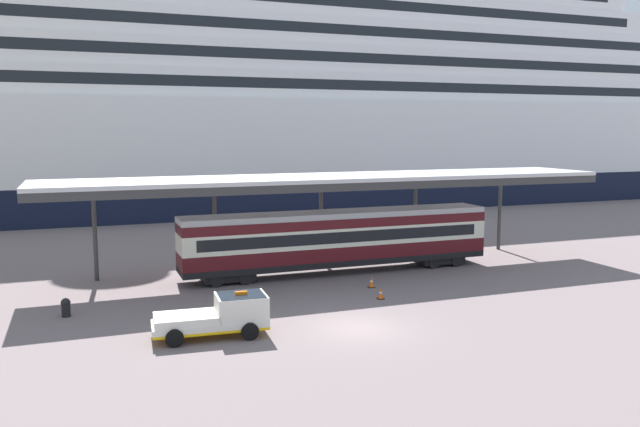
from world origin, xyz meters
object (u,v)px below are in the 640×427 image
Objects in this scene: traffic_cone_far at (381,294)px; train_carriage at (338,238)px; traffic_cone_near at (371,282)px; quay_bollard at (66,307)px; cruise_ship at (91,100)px; service_truck at (221,315)px; traffic_cone_mid at (263,300)px.

train_carriage is at bearing 87.56° from traffic_cone_far.
traffic_cone_near is 17.10m from quay_bollard.
cruise_ship is 47.32m from traffic_cone_near.
quay_bollard reaches higher than traffic_cone_near.
cruise_ship reaches higher than traffic_cone_far.
traffic_cone_far is at bearing 18.40° from service_truck.
traffic_cone_mid is 0.96× the size of traffic_cone_far.
quay_bollard is (-2.60, -43.31, -12.23)m from cruise_ship.
traffic_cone_near is at bearing -85.76° from train_carriage.
cruise_ship is 42.64m from train_carriage.
service_truck is 7.94× the size of traffic_cone_near.
traffic_cone_far is 16.66m from quay_bollard.
cruise_ship reaches higher than quay_bollard.
train_carriage reaches higher than traffic_cone_mid.
service_truck reaches higher than traffic_cone_mid.
cruise_ship reaches higher than traffic_cone_mid.
cruise_ship is 50.64m from service_truck.
cruise_ship is at bearing 108.51° from traffic_cone_near.
traffic_cone_near is (10.34, 5.79, -0.66)m from service_truck.
quay_bollard is (-16.77, -4.47, -1.79)m from train_carriage.
train_carriage is at bearing 41.38° from traffic_cone_mid.
service_truck is 11.86m from traffic_cone_near.
traffic_cone_far is at bearing -73.17° from cruise_ship.
service_truck is 5.55× the size of quay_bollard.
train_carriage is 32.92× the size of traffic_cone_far.
train_carriage is at bearing 45.67° from service_truck.
traffic_cone_near is at bearing -71.49° from cruise_ship.
cruise_ship reaches higher than train_carriage.
traffic_cone_mid is (-6.86, -6.05, -2.01)m from train_carriage.
service_truck reaches higher than traffic_cone_far.
traffic_cone_near reaches higher than traffic_cone_far.
traffic_cone_mid is 0.63× the size of quay_bollard.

